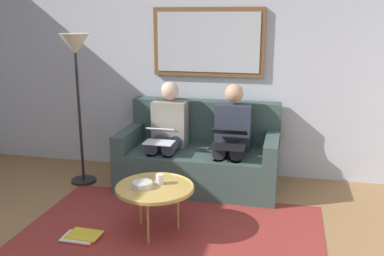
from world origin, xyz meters
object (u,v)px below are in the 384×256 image
laptop_black (229,138)px  bowl (142,185)px  coffee_table (155,188)px  cup (160,179)px  framed_mirror (208,42)px  laptop_white (161,135)px  standing_lamp (76,61)px  couch (200,157)px  person_right (168,131)px  magazine_stack (82,237)px  person_left (232,135)px

laptop_black → bowl: bearing=58.2°
coffee_table → bowl: bowl is taller
laptop_black → cup: bearing=61.1°
framed_mirror → laptop_black: framed_mirror is taller
laptop_white → standing_lamp: standing_lamp is taller
bowl → laptop_black: (-0.60, -0.96, 0.18)m
standing_lamp → laptop_black: bearing=179.1°
couch → person_right: (0.36, 0.07, 0.29)m
cup → coffee_table: bearing=69.0°
person_right → laptop_white: (0.00, 0.24, 0.01)m
bowl → couch: bearing=-100.8°
magazine_stack → person_right: bearing=-104.4°
laptop_white → laptop_black: bearing=-178.6°
bowl → magazine_stack: 0.68m
person_right → standing_lamp: standing_lamp is taller
cup → person_right: (0.24, -1.08, 0.14)m
couch → coffee_table: size_ratio=2.54×
framed_mirror → couch: bearing=90.0°
bowl → cup: bearing=-139.2°
cup → bowl: size_ratio=0.52×
framed_mirror → person_right: bearing=51.9°
person_left → magazine_stack: 1.86m
couch → cup: 1.17m
bowl → coffee_table: bearing=-158.1°
coffee_table → magazine_stack: bearing=23.9°
framed_mirror → magazine_stack: 2.51m
framed_mirror → magazine_stack: bearing=68.9°
cup → magazine_stack: cup is taller
person_right → laptop_black: bearing=162.5°
standing_lamp → magazine_stack: bearing=116.0°
couch → bowl: size_ratio=9.91×
framed_mirror → laptop_white: (0.36, 0.70, -0.93)m
cup → person_right: bearing=-77.3°
couch → coffee_table: 1.23m
person_right → standing_lamp: (0.95, 0.20, 0.76)m
laptop_white → magazine_stack: (0.36, 1.16, -0.60)m
coffee_table → person_left: (-0.50, -1.15, 0.19)m
laptop_white → coffee_table: bearing=103.5°
person_right → laptop_white: bearing=90.0°
laptop_black → laptop_white: (0.72, 0.02, -0.01)m
person_right → magazine_stack: size_ratio=3.60×
framed_mirror → person_right: framed_mirror is taller
cup → person_left: 1.19m
coffee_table → laptop_black: bearing=-118.4°
framed_mirror → bowl: (0.24, 1.65, -1.10)m
framed_mirror → person_right: (0.36, 0.46, -0.94)m
bowl → standing_lamp: bearing=-42.8°
person_left → standing_lamp: (1.66, 0.20, 0.76)m
standing_lamp → framed_mirror: bearing=-153.3°
cup → standing_lamp: 1.73m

